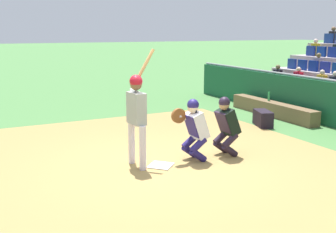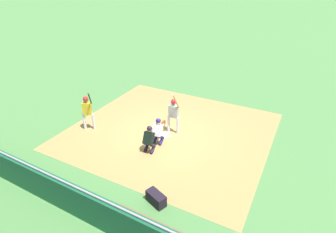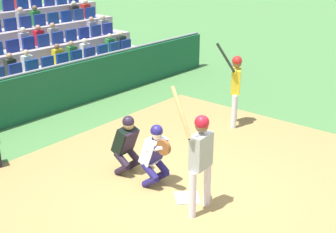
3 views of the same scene
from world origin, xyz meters
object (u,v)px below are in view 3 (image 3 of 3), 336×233
object	(u,v)px
home_plate_marker	(187,198)
catcher_crouching	(155,152)
on_deck_batter	(236,83)
home_plate_umpire	(127,142)
batter_at_plate	(200,153)

from	to	relation	value
home_plate_marker	catcher_crouching	world-z (taller)	catcher_crouching
on_deck_batter	catcher_crouching	bearing A→B (deg)	9.49
home_plate_marker	catcher_crouching	xyz separation A→B (m)	(0.04, -0.76, 0.71)
home_plate_umpire	catcher_crouching	bearing A→B (deg)	89.65
batter_at_plate	on_deck_batter	distance (m)	4.22
home_plate_marker	on_deck_batter	world-z (taller)	on_deck_batter
home_plate_marker	home_plate_umpire	xyz separation A→B (m)	(0.03, -1.54, 0.69)
home_plate_marker	catcher_crouching	distance (m)	1.04
catcher_crouching	on_deck_batter	distance (m)	3.74
home_plate_marker	batter_at_plate	bearing A→B (deg)	64.94
home_plate_marker	home_plate_umpire	size ratio (longest dim) A/B	0.34
home_plate_umpire	home_plate_marker	bearing A→B (deg)	91.22
batter_at_plate	catcher_crouching	world-z (taller)	batter_at_plate
home_plate_marker	home_plate_umpire	world-z (taller)	home_plate_umpire
home_plate_marker	batter_at_plate	world-z (taller)	batter_at_plate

